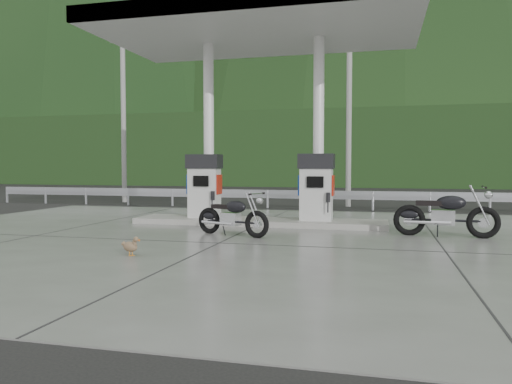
% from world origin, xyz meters
% --- Properties ---
extents(ground, '(160.00, 160.00, 0.00)m').
position_xyz_m(ground, '(0.00, 0.00, 0.00)').
color(ground, black).
rests_on(ground, ground).
extents(forecourt_apron, '(18.00, 14.00, 0.02)m').
position_xyz_m(forecourt_apron, '(0.00, 0.00, 0.01)').
color(forecourt_apron, slate).
rests_on(forecourt_apron, ground).
extents(pump_island, '(7.00, 1.40, 0.15)m').
position_xyz_m(pump_island, '(0.00, 2.50, 0.10)').
color(pump_island, gray).
rests_on(pump_island, forecourt_apron).
extents(gas_pump_left, '(0.95, 0.55, 1.80)m').
position_xyz_m(gas_pump_left, '(-1.60, 2.50, 1.07)').
color(gas_pump_left, silver).
rests_on(gas_pump_left, pump_island).
extents(gas_pump_right, '(0.95, 0.55, 1.80)m').
position_xyz_m(gas_pump_right, '(1.60, 2.50, 1.07)').
color(gas_pump_right, silver).
rests_on(gas_pump_right, pump_island).
extents(canopy_column_left, '(0.30, 0.30, 5.00)m').
position_xyz_m(canopy_column_left, '(-1.60, 2.90, 2.67)').
color(canopy_column_left, white).
rests_on(canopy_column_left, pump_island).
extents(canopy_column_right, '(0.30, 0.30, 5.00)m').
position_xyz_m(canopy_column_right, '(1.60, 2.90, 2.67)').
color(canopy_column_right, white).
rests_on(canopy_column_right, pump_island).
extents(canopy_roof, '(8.50, 5.00, 0.40)m').
position_xyz_m(canopy_roof, '(0.00, 2.50, 5.37)').
color(canopy_roof, silver).
rests_on(canopy_roof, canopy_column_left).
extents(guardrail, '(26.00, 0.16, 1.42)m').
position_xyz_m(guardrail, '(0.00, 8.00, 0.71)').
color(guardrail, '#ACAEB4').
rests_on(guardrail, ground).
extents(road, '(60.00, 7.00, 0.01)m').
position_xyz_m(road, '(0.00, 11.50, 0.00)').
color(road, black).
rests_on(road, ground).
extents(utility_pole_a, '(0.22, 0.22, 8.00)m').
position_xyz_m(utility_pole_a, '(-8.00, 9.50, 4.00)').
color(utility_pole_a, gray).
rests_on(utility_pole_a, ground).
extents(utility_pole_b, '(0.22, 0.22, 8.00)m').
position_xyz_m(utility_pole_b, '(2.00, 9.50, 4.00)').
color(utility_pole_b, gray).
rests_on(utility_pole_b, ground).
extents(tree_band, '(80.00, 6.00, 6.00)m').
position_xyz_m(tree_band, '(0.00, 30.00, 3.00)').
color(tree_band, black).
rests_on(tree_band, ground).
extents(forested_hills, '(100.00, 40.00, 140.00)m').
position_xyz_m(forested_hills, '(0.00, 60.00, 0.00)').
color(forested_hills, black).
rests_on(forested_hills, ground).
extents(motorcycle_left, '(1.97, 1.20, 0.89)m').
position_xyz_m(motorcycle_left, '(-0.06, 0.17, 0.46)').
color(motorcycle_left, black).
rests_on(motorcycle_left, forecourt_apron).
extents(motorcycle_right, '(2.21, 0.85, 1.02)m').
position_xyz_m(motorcycle_right, '(4.74, 1.19, 0.53)').
color(motorcycle_right, black).
rests_on(motorcycle_right, forecourt_apron).
extents(duck, '(0.44, 0.28, 0.31)m').
position_xyz_m(duck, '(-1.11, -2.76, 0.17)').
color(duck, brown).
rests_on(duck, forecourt_apron).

